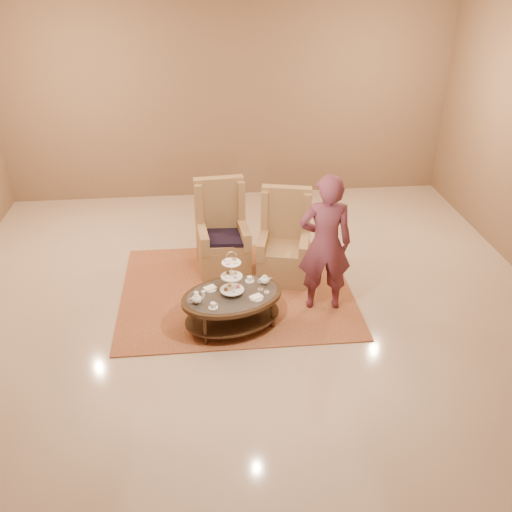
{
  "coord_description": "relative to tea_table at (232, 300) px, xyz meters",
  "views": [
    {
      "loc": [
        -0.54,
        -6.16,
        4.2
      ],
      "look_at": [
        0.12,
        0.2,
        0.69
      ],
      "focal_mm": 40.0,
      "sensor_mm": 36.0,
      "label": 1
    }
  ],
  "objects": [
    {
      "name": "rug",
      "position": [
        0.11,
        0.81,
        -0.38
      ],
      "size": [
        3.14,
        2.62,
        0.02
      ],
      "rotation": [
        0.0,
        0.0,
        -0.0
      ],
      "color": "#AE6E3D",
      "rests_on": "ground"
    },
    {
      "name": "ceiling",
      "position": [
        0.23,
        0.32,
        -0.39
      ],
      "size": [
        8.0,
        8.0,
        0.02
      ],
      "primitive_type": "cube",
      "color": "silver",
      "rests_on": "ground"
    },
    {
      "name": "tea_table",
      "position": [
        0.0,
        0.0,
        0.0
      ],
      "size": [
        1.47,
        1.22,
        1.06
      ],
      "rotation": [
        0.0,
        0.0,
        0.31
      ],
      "color": "black",
      "rests_on": "ground"
    },
    {
      "name": "armchair_left",
      "position": [
        -0.04,
        1.54,
        0.06
      ],
      "size": [
        0.77,
        0.79,
        1.31
      ],
      "rotation": [
        0.0,
        0.0,
        0.09
      ],
      "color": "#A0794B",
      "rests_on": "ground"
    },
    {
      "name": "armchair_right",
      "position": [
        0.82,
        1.19,
        0.04
      ],
      "size": [
        0.84,
        0.85,
        1.28
      ],
      "rotation": [
        0.0,
        0.0,
        -0.23
      ],
      "color": "#A0794B",
      "rests_on": "ground"
    },
    {
      "name": "person",
      "position": [
        1.19,
        0.32,
        0.54
      ],
      "size": [
        0.71,
        0.5,
        1.85
      ],
      "rotation": [
        0.0,
        0.0,
        3.06
      ],
      "color": "#5C2735",
      "rests_on": "ground"
    },
    {
      "name": "wall_back",
      "position": [
        0.23,
        4.32,
        1.36
      ],
      "size": [
        8.0,
        0.04,
        3.5
      ],
      "primitive_type": "cube",
      "color": "#846448",
      "rests_on": "ground"
    },
    {
      "name": "ground",
      "position": [
        0.23,
        0.32,
        -0.39
      ],
      "size": [
        8.0,
        8.0,
        0.0
      ],
      "primitive_type": "plane",
      "color": "#C5AB92",
      "rests_on": "ground"
    }
  ]
}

